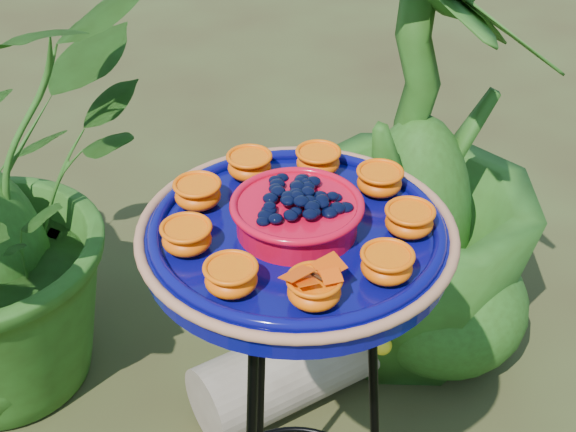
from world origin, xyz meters
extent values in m
torus|color=black|center=(-0.01, -0.12, 0.82)|extent=(0.26, 0.26, 0.01)
cylinder|color=black|center=(-0.03, 0.02, 0.41)|extent=(0.02, 0.08, 0.82)
cylinder|color=#070757|center=(-0.01, -0.12, 0.85)|extent=(0.46, 0.46, 0.04)
torus|color=#AB694D|center=(-0.01, -0.12, 0.87)|extent=(0.44, 0.44, 0.01)
torus|color=#070757|center=(-0.01, -0.12, 0.87)|extent=(0.41, 0.41, 0.02)
cylinder|color=red|center=(-0.01, -0.12, 0.89)|extent=(0.18, 0.18, 0.04)
torus|color=red|center=(-0.01, -0.12, 0.91)|extent=(0.18, 0.18, 0.01)
ellipsoid|color=black|center=(-0.01, -0.12, 0.92)|extent=(0.15, 0.15, 0.03)
ellipsoid|color=#FF5C02|center=(0.13, -0.08, 0.89)|extent=(0.07, 0.07, 0.03)
cylinder|color=orange|center=(0.13, -0.08, 0.90)|extent=(0.06, 0.06, 0.01)
ellipsoid|color=#FF5C02|center=(0.07, 0.01, 0.89)|extent=(0.07, 0.07, 0.03)
cylinder|color=orange|center=(0.07, 0.01, 0.90)|extent=(0.06, 0.06, 0.01)
ellipsoid|color=#FF5C02|center=(-0.03, 0.03, 0.89)|extent=(0.07, 0.07, 0.03)
cylinder|color=orange|center=(-0.03, 0.03, 0.90)|extent=(0.06, 0.06, 0.01)
ellipsoid|color=#FF5C02|center=(-0.12, -0.01, 0.89)|extent=(0.07, 0.07, 0.03)
cylinder|color=orange|center=(-0.12, -0.01, 0.90)|extent=(0.06, 0.06, 0.01)
ellipsoid|color=#FF5C02|center=(-0.16, -0.11, 0.89)|extent=(0.07, 0.07, 0.03)
cylinder|color=orange|center=(-0.16, -0.11, 0.90)|extent=(0.06, 0.06, 0.01)
ellipsoid|color=#FF5C02|center=(-0.14, -0.21, 0.89)|extent=(0.07, 0.07, 0.03)
cylinder|color=orange|center=(-0.14, -0.21, 0.90)|extent=(0.06, 0.06, 0.01)
ellipsoid|color=#FF5C02|center=(-0.05, -0.26, 0.89)|extent=(0.07, 0.07, 0.03)
cylinder|color=orange|center=(-0.05, -0.26, 0.90)|extent=(0.06, 0.06, 0.01)
ellipsoid|color=#FF5C02|center=(0.05, -0.25, 0.89)|extent=(0.07, 0.07, 0.03)
cylinder|color=orange|center=(0.05, -0.25, 0.90)|extent=(0.06, 0.06, 0.01)
ellipsoid|color=#FF5C02|center=(0.12, -0.18, 0.89)|extent=(0.07, 0.07, 0.03)
cylinder|color=orange|center=(0.12, -0.18, 0.90)|extent=(0.06, 0.06, 0.01)
cylinder|color=black|center=(-0.05, -0.26, 0.91)|extent=(0.01, 0.03, 0.00)
cube|color=#FF4F05|center=(-0.07, -0.26, 0.92)|extent=(0.04, 0.04, 0.01)
cube|color=#FF4F05|center=(-0.03, -0.26, 0.92)|extent=(0.04, 0.04, 0.01)
cylinder|color=gray|center=(0.22, 0.35, 0.10)|extent=(0.61, 0.30, 0.19)
imported|color=#224512|center=(0.53, 0.45, 0.56)|extent=(0.68, 0.68, 1.11)
camera|label=1|loc=(-0.35, -0.93, 1.51)|focal=50.00mm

